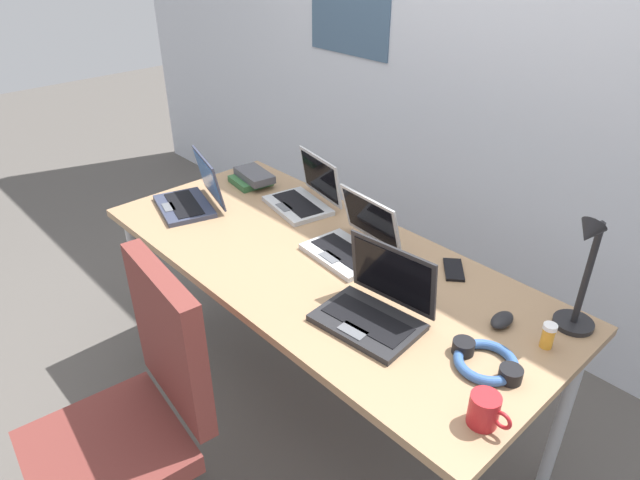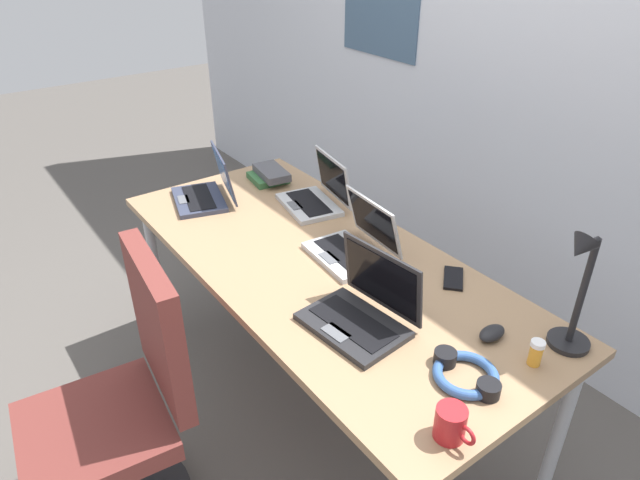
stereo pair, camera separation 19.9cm
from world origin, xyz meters
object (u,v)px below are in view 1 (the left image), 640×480
(computer_mouse, at_px, (502,320))
(cell_phone, at_px, (454,270))
(laptop_front_left, at_px, (305,197))
(coffee_mug, at_px, (485,410))
(desk_lamp, at_px, (583,276))
(pill_bottle, at_px, (548,335))
(book_stack, at_px, (253,178))
(laptop_back_left, at_px, (192,197))
(laptop_far_corner, at_px, (375,307))
(office_chair, at_px, (133,443))
(headphones, at_px, (486,361))
(laptop_near_mouse, at_px, (352,243))

(computer_mouse, height_order, cell_phone, computer_mouse)
(laptop_front_left, xyz_separation_m, coffee_mug, (1.18, -0.46, 0.00))
(desk_lamp, distance_m, cell_phone, 0.47)
(coffee_mug, bearing_deg, cell_phone, 131.38)
(pill_bottle, bearing_deg, book_stack, 177.84)
(pill_bottle, bearing_deg, desk_lamp, 85.81)
(cell_phone, bearing_deg, laptop_front_left, 142.99)
(laptop_back_left, distance_m, cell_phone, 1.13)
(coffee_mug, bearing_deg, laptop_back_left, 175.99)
(cell_phone, xyz_separation_m, book_stack, (-1.06, -0.08, 0.03))
(desk_lamp, distance_m, laptop_back_left, 1.53)
(laptop_far_corner, relative_size, coffee_mug, 2.93)
(laptop_front_left, relative_size, pill_bottle, 4.12)
(laptop_back_left, relative_size, coffee_mug, 3.07)
(computer_mouse, bearing_deg, book_stack, 174.82)
(computer_mouse, xyz_separation_m, office_chair, (-0.66, -0.94, -0.36))
(coffee_mug, bearing_deg, pill_bottle, 95.22)
(computer_mouse, distance_m, headphones, 0.20)
(laptop_near_mouse, bearing_deg, office_chair, -93.49)
(pill_bottle, bearing_deg, laptop_front_left, 175.86)
(laptop_far_corner, bearing_deg, coffee_mug, -13.04)
(laptop_far_corner, xyz_separation_m, cell_phone, (0.01, 0.41, -0.04))
(desk_lamp, height_order, laptop_front_left, desk_lamp)
(laptop_far_corner, height_order, pill_bottle, laptop_far_corner)
(pill_bottle, relative_size, office_chair, 0.08)
(laptop_far_corner, height_order, laptop_back_left, laptop_far_corner)
(desk_lamp, bearing_deg, pill_bottle, -94.19)
(laptop_front_left, relative_size, cell_phone, 2.39)
(laptop_back_left, xyz_separation_m, office_chair, (0.67, -0.68, -0.39))
(laptop_far_corner, distance_m, book_stack, 1.11)
(cell_phone, bearing_deg, computer_mouse, -67.71)
(laptop_near_mouse, height_order, cell_phone, laptop_near_mouse)
(laptop_front_left, bearing_deg, office_chair, -71.25)
(computer_mouse, bearing_deg, cell_phone, 150.65)
(laptop_near_mouse, xyz_separation_m, coffee_mug, (0.78, -0.33, 0.00))
(coffee_mug, bearing_deg, book_stack, 164.01)
(pill_bottle, bearing_deg, coffee_mug, -84.78)
(laptop_far_corner, bearing_deg, office_chair, -119.21)
(laptop_far_corner, height_order, computer_mouse, laptop_far_corner)
(desk_lamp, height_order, laptop_back_left, desk_lamp)
(headphones, relative_size, pill_bottle, 2.71)
(laptop_near_mouse, xyz_separation_m, laptop_far_corner, (0.32, -0.23, 0.00))
(laptop_near_mouse, relative_size, computer_mouse, 3.22)
(laptop_near_mouse, relative_size, laptop_far_corner, 0.93)
(laptop_back_left, distance_m, computer_mouse, 1.35)
(laptop_back_left, bearing_deg, book_stack, 92.21)
(cell_phone, height_order, coffee_mug, coffee_mug)
(cell_phone, height_order, pill_bottle, pill_bottle)
(laptop_back_left, bearing_deg, cell_phone, 21.10)
(laptop_back_left, height_order, coffee_mug, laptop_back_left)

